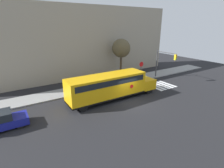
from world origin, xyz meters
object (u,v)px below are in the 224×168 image
object	(u,v)px
school_bus	(110,85)
tree_near_sidewalk	(121,49)
stop_sign	(141,68)
traffic_light	(163,60)

from	to	relation	value
school_bus	tree_near_sidewalk	distance (m)	9.93
stop_sign	school_bus	bearing A→B (deg)	-153.78
school_bus	traffic_light	xyz separation A→B (m)	(11.19, 2.35, 1.36)
tree_near_sidewalk	school_bus	bearing A→B (deg)	-132.60
tree_near_sidewalk	traffic_light	bearing A→B (deg)	-44.13
stop_sign	tree_near_sidewalk	bearing A→B (deg)	121.83
school_bus	tree_near_sidewalk	bearing A→B (deg)	47.40
school_bus	traffic_light	bearing A→B (deg)	11.84
traffic_light	tree_near_sidewalk	size ratio (longest dim) A/B	0.73
stop_sign	traffic_light	bearing A→B (deg)	-29.99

